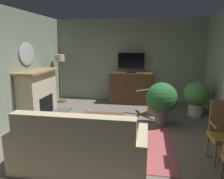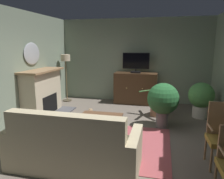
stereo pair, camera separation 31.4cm
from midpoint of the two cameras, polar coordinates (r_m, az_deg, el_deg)
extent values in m
cube|color=#665B51|center=(4.74, 2.03, -12.85)|extent=(5.67, 6.83, 0.04)
cube|color=gray|center=(7.45, 7.02, 7.66)|extent=(5.67, 0.10, 2.83)
cube|color=gray|center=(5.46, -25.58, 5.01)|extent=(0.10, 6.83, 2.83)
cube|color=#9E474C|center=(4.44, 3.66, -14.31)|extent=(2.07, 1.97, 0.01)
cube|color=#4C4C51|center=(6.20, -13.06, -6.64)|extent=(0.50, 1.54, 0.04)
cube|color=beige|center=(6.25, -16.92, -1.00)|extent=(0.48, 1.34, 1.24)
cube|color=black|center=(6.22, -15.18, -3.80)|extent=(0.10, 0.75, 0.52)
cube|color=#93704C|center=(6.12, -16.97, 4.87)|extent=(0.60, 1.50, 0.05)
ellipsoid|color=#B2B7BF|center=(6.22, -19.32, 9.07)|extent=(0.06, 0.72, 0.60)
cube|color=black|center=(7.33, 7.47, -3.45)|extent=(1.35, 0.47, 0.06)
cube|color=#422B19|center=(7.21, 7.57, 0.32)|extent=(1.41, 0.53, 1.04)
sphere|color=tan|center=(6.96, 5.26, 0.39)|extent=(0.03, 0.03, 0.03)
sphere|color=tan|center=(6.91, 9.43, 0.18)|extent=(0.03, 0.03, 0.03)
cube|color=black|center=(7.07, 7.65, 4.62)|extent=(0.31, 0.20, 0.06)
cylinder|color=black|center=(7.06, 7.67, 5.19)|extent=(0.04, 0.04, 0.08)
cube|color=black|center=(7.04, 7.74, 7.63)|extent=(0.87, 0.05, 0.52)
cube|color=black|center=(7.01, 7.71, 7.61)|extent=(0.83, 0.01, 0.48)
cube|color=brown|center=(4.57, -1.12, -7.27)|extent=(0.91, 0.60, 0.03)
cylinder|color=brown|center=(4.80, 4.23, -9.35)|extent=(0.04, 0.04, 0.45)
cylinder|color=brown|center=(4.96, -4.99, -8.64)|extent=(0.04, 0.04, 0.45)
cylinder|color=brown|center=(4.36, 3.35, -11.61)|extent=(0.04, 0.04, 0.45)
cylinder|color=brown|center=(4.54, -6.78, -10.71)|extent=(0.04, 0.04, 0.45)
cube|color=black|center=(4.50, -0.92, -7.19)|extent=(0.18, 0.11, 0.02)
cube|color=tan|center=(3.65, -7.39, -16.78)|extent=(1.80, 0.88, 0.44)
cube|color=tan|center=(3.14, -9.89, -11.51)|extent=(1.80, 0.20, 0.57)
cube|color=tan|center=(4.02, -20.88, -12.90)|extent=(0.15, 0.88, 0.66)
cube|color=tan|center=(3.40, 8.83, -16.95)|extent=(0.15, 0.88, 0.66)
cube|color=slate|center=(3.38, -8.23, -12.73)|extent=(0.37, 0.15, 0.36)
cylinder|color=#93704C|center=(3.51, 28.50, -19.81)|extent=(0.04, 0.04, 0.41)
cylinder|color=#93704C|center=(3.12, 30.25, -14.37)|extent=(0.04, 0.37, 0.03)
cube|color=olive|center=(3.99, 29.44, -12.02)|extent=(0.44, 0.46, 0.08)
cube|color=#93704C|center=(4.07, 28.99, -7.03)|extent=(0.39, 0.06, 0.60)
cylinder|color=#93704C|center=(3.88, 27.30, -16.54)|extent=(0.04, 0.04, 0.41)
cylinder|color=#93704C|center=(4.21, 25.83, -14.11)|extent=(0.04, 0.04, 0.41)
cylinder|color=#93704C|center=(3.86, 27.04, -9.09)|extent=(0.05, 0.36, 0.03)
cylinder|color=slate|center=(5.38, 14.93, -7.77)|extent=(0.29, 0.29, 0.38)
sphere|color=#235B2D|center=(5.23, 15.24, -2.39)|extent=(0.75, 0.75, 0.75)
cylinder|color=beige|center=(6.41, 23.83, -5.43)|extent=(0.40, 0.40, 0.33)
sphere|color=#4C8E47|center=(6.29, 24.19, -1.36)|extent=(0.68, 0.68, 0.68)
cylinder|color=#99664C|center=(6.16, 13.41, -5.28)|extent=(0.36, 0.36, 0.35)
cylinder|color=brown|center=(6.07, 13.56, -2.27)|extent=(0.06, 0.06, 0.32)
cube|color=#4C8E47|center=(6.03, 15.89, -0.55)|extent=(0.46, 0.09, 0.16)
cube|color=#4C8E47|center=(6.24, 14.96, -0.09)|extent=(0.35, 0.47, 0.12)
cube|color=#4C8E47|center=(6.21, 12.80, -0.03)|extent=(0.26, 0.42, 0.11)
cube|color=#4C8E47|center=(6.06, 11.19, -0.25)|extent=(0.53, 0.15, 0.13)
cube|color=#4C8E47|center=(5.79, 12.63, -0.90)|extent=(0.28, 0.51, 0.14)
cube|color=#4C8E47|center=(5.81, 15.15, -0.97)|extent=(0.36, 0.46, 0.19)
ellipsoid|color=#937A5B|center=(5.90, -4.81, -6.61)|extent=(0.21, 0.37, 0.18)
sphere|color=#937A5B|center=(6.10, -4.30, -5.71)|extent=(0.14, 0.14, 0.14)
cone|color=#937A5B|center=(6.09, -4.65, -5.11)|extent=(0.04, 0.04, 0.04)
cone|color=#937A5B|center=(6.07, -3.98, -5.15)|extent=(0.04, 0.04, 0.04)
cylinder|color=#937A5B|center=(5.67, -5.88, -7.81)|extent=(0.05, 0.22, 0.05)
cylinder|color=#4C4233|center=(7.71, -10.75, -2.87)|extent=(0.31, 0.31, 0.04)
cylinder|color=olive|center=(7.56, -10.96, 2.17)|extent=(0.03, 0.03, 1.41)
cylinder|color=beige|center=(7.47, -11.21, 8.37)|extent=(0.32, 0.32, 0.22)
camera|label=1|loc=(0.16, -88.13, 0.40)|focal=34.06mm
camera|label=2|loc=(0.16, 91.87, -0.40)|focal=34.06mm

